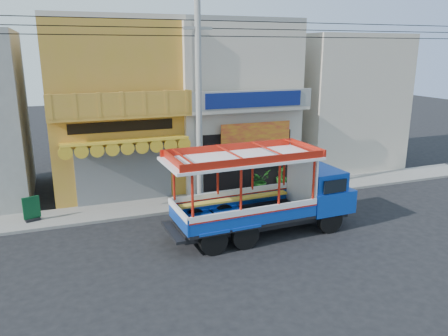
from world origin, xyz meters
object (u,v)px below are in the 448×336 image
at_px(utility_pole, 202,93).
at_px(songthaew_truck, 275,191).
at_px(potted_plant_b, 300,178).
at_px(green_sign, 32,211).
at_px(potted_plant_c, 282,176).
at_px(potted_plant_a, 260,180).

height_order(utility_pole, songthaew_truck, utility_pole).
relative_size(utility_pole, potted_plant_b, 27.09).
xyz_separation_m(songthaew_truck, green_sign, (-8.73, 4.12, -1.06)).
relative_size(potted_plant_b, potted_plant_c, 1.04).
bearing_deg(potted_plant_b, green_sign, 52.43).
relative_size(songthaew_truck, potted_plant_a, 6.81).
xyz_separation_m(green_sign, potted_plant_b, (12.24, 0.00, 0.09)).
bearing_deg(songthaew_truck, potted_plant_c, 59.12).
distance_m(utility_pole, potted_plant_c, 6.50).
bearing_deg(potted_plant_b, songthaew_truck, 101.95).
bearing_deg(potted_plant_a, potted_plant_b, -36.15).
height_order(utility_pole, potted_plant_a, utility_pole).
relative_size(utility_pole, green_sign, 27.74).
height_order(potted_plant_b, potted_plant_c, potted_plant_b).
relative_size(utility_pole, songthaew_truck, 3.87).
bearing_deg(potted_plant_c, songthaew_truck, -8.31).
xyz_separation_m(potted_plant_b, potted_plant_c, (-0.64, 0.69, -0.02)).
distance_m(potted_plant_a, potted_plant_c, 1.46).
xyz_separation_m(utility_pole, potted_plant_b, (5.22, 0.63, -4.40)).
relative_size(songthaew_truck, green_sign, 7.17).
distance_m(green_sign, potted_plant_b, 12.24).
distance_m(green_sign, potted_plant_a, 10.22).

